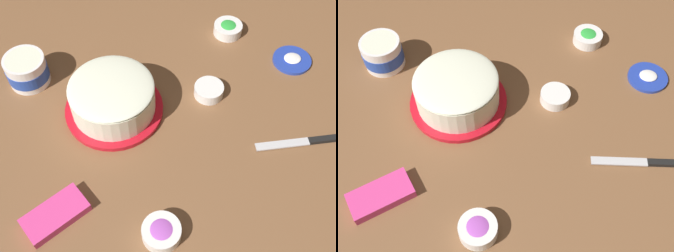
% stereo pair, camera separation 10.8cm
% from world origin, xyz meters
% --- Properties ---
extents(ground_plane, '(1.54, 1.54, 0.00)m').
position_xyz_m(ground_plane, '(0.00, 0.00, 0.00)').
color(ground_plane, brown).
extents(frosted_cake, '(0.27, 0.27, 0.11)m').
position_xyz_m(frosted_cake, '(-0.19, 0.17, 0.05)').
color(frosted_cake, red).
rests_on(frosted_cake, ground_plane).
extents(frosting_tub, '(0.12, 0.12, 0.09)m').
position_xyz_m(frosting_tub, '(-0.40, 0.33, 0.04)').
color(frosting_tub, white).
rests_on(frosting_tub, ground_plane).
extents(frosting_tub_lid, '(0.11, 0.11, 0.02)m').
position_xyz_m(frosting_tub_lid, '(0.35, 0.22, 0.01)').
color(frosting_tub_lid, '#233DAD').
rests_on(frosting_tub_lid, ground_plane).
extents(spreading_knife, '(0.24, 0.05, 0.01)m').
position_xyz_m(spreading_knife, '(0.28, -0.06, 0.01)').
color(spreading_knife, silver).
rests_on(spreading_knife, ground_plane).
extents(sprinkle_bowl_rainbow, '(0.09, 0.09, 0.04)m').
position_xyz_m(sprinkle_bowl_rainbow, '(-0.15, -0.20, 0.02)').
color(sprinkle_bowl_rainbow, white).
rests_on(sprinkle_bowl_rainbow, ground_plane).
extents(sprinkle_bowl_green, '(0.09, 0.09, 0.04)m').
position_xyz_m(sprinkle_bowl_green, '(0.21, 0.38, 0.02)').
color(sprinkle_bowl_green, white).
rests_on(sprinkle_bowl_green, ground_plane).
extents(sprinkle_bowl_yellow, '(0.08, 0.08, 0.03)m').
position_xyz_m(sprinkle_bowl_yellow, '(0.08, 0.16, 0.02)').
color(sprinkle_bowl_yellow, white).
rests_on(sprinkle_bowl_yellow, ground_plane).
extents(candy_box_lower, '(0.17, 0.13, 0.03)m').
position_xyz_m(candy_box_lower, '(-0.37, -0.10, 0.01)').
color(candy_box_lower, '#E53D8E').
rests_on(candy_box_lower, ground_plane).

